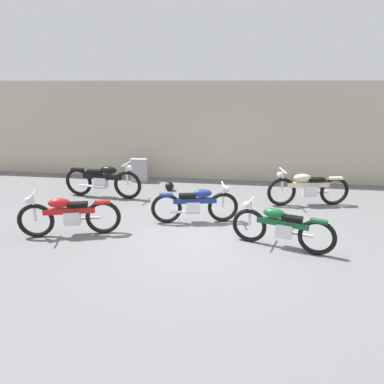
{
  "coord_description": "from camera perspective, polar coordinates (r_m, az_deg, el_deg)",
  "views": [
    {
      "loc": [
        0.67,
        -6.51,
        2.98
      ],
      "look_at": [
        -0.4,
        1.03,
        0.55
      ],
      "focal_mm": 32.26,
      "sensor_mm": 36.0,
      "label": 1
    }
  ],
  "objects": [
    {
      "name": "helmet",
      "position": [
        9.93,
        -3.76,
        0.95
      ],
      "size": [
        0.25,
        0.25,
        0.25
      ],
      "primitive_type": "sphere",
      "color": "black",
      "rests_on": "ground_plane"
    },
    {
      "name": "motorcycle_green",
      "position": [
        6.64,
        14.54,
        -5.64
      ],
      "size": [
        1.86,
        0.77,
        0.86
      ],
      "rotation": [
        0.0,
        0.0,
        2.84
      ],
      "color": "black",
      "rests_on": "ground_plane"
    },
    {
      "name": "motorcycle_blue",
      "position": [
        7.58,
        0.6,
        -2.07
      ],
      "size": [
        1.9,
        0.65,
        0.86
      ],
      "rotation": [
        0.0,
        0.0,
        0.21
      ],
      "color": "black",
      "rests_on": "ground_plane"
    },
    {
      "name": "stone_marker",
      "position": [
        10.87,
        -8.71,
        3.57
      ],
      "size": [
        0.53,
        0.24,
        0.73
      ],
      "primitive_type": "cube",
      "rotation": [
        0.0,
        0.0,
        0.08
      ],
      "color": "#9E9EA3",
      "rests_on": "ground_plane"
    },
    {
      "name": "motorcycle_black",
      "position": [
        9.53,
        -14.48,
        1.87
      ],
      "size": [
        2.18,
        0.61,
        0.98
      ],
      "rotation": [
        0.0,
        0.0,
        -0.07
      ],
      "color": "black",
      "rests_on": "ground_plane"
    },
    {
      "name": "motorcycle_red",
      "position": [
        7.36,
        -19.71,
        -3.62
      ],
      "size": [
        1.96,
        0.78,
        0.91
      ],
      "rotation": [
        0.0,
        0.0,
        3.42
      ],
      "color": "black",
      "rests_on": "ground_plane"
    },
    {
      "name": "ground_plane",
      "position": [
        7.19,
        2.02,
        -6.81
      ],
      "size": [
        40.0,
        40.0,
        0.0
      ],
      "primitive_type": "plane",
      "color": "slate"
    },
    {
      "name": "building_wall",
      "position": [
        10.94,
        4.58,
        9.94
      ],
      "size": [
        18.0,
        0.3,
        3.03
      ],
      "primitive_type": "cube",
      "color": "#B2A893",
      "rests_on": "ground_plane"
    },
    {
      "name": "motorcycle_cream",
      "position": [
        9.1,
        18.57,
        0.59
      ],
      "size": [
        2.05,
        0.67,
        0.93
      ],
      "rotation": [
        0.0,
        0.0,
        3.33
      ],
      "color": "black",
      "rests_on": "ground_plane"
    }
  ]
}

